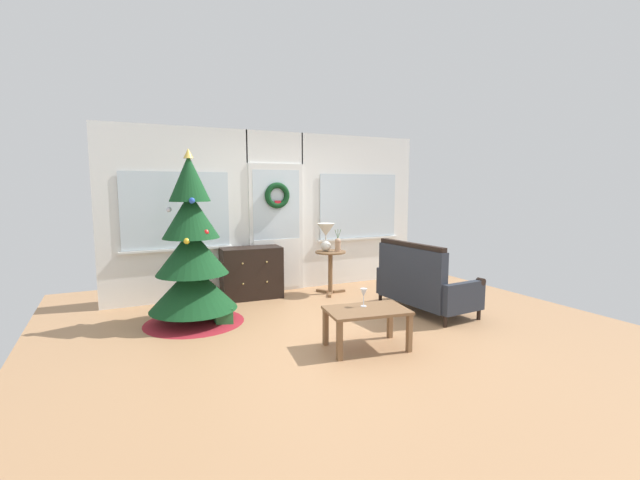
% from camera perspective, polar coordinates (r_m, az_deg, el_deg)
% --- Properties ---
extents(ground_plane, '(6.76, 6.76, 0.00)m').
position_cam_1_polar(ground_plane, '(5.31, 2.15, -11.48)').
color(ground_plane, '#AD7F56').
extents(back_wall_with_door, '(5.20, 0.19, 2.55)m').
position_cam_1_polar(back_wall_with_door, '(6.95, -5.91, 3.70)').
color(back_wall_with_door, white).
rests_on(back_wall_with_door, ground).
extents(christmas_tree, '(1.23, 1.23, 2.14)m').
position_cam_1_polar(christmas_tree, '(5.53, -16.57, -2.57)').
color(christmas_tree, '#4C331E').
rests_on(christmas_tree, ground).
extents(dresser_cabinet, '(0.92, 0.48, 0.78)m').
position_cam_1_polar(dresser_cabinet, '(6.63, -9.07, -4.30)').
color(dresser_cabinet, black).
rests_on(dresser_cabinet, ground).
extents(settee_sofa, '(0.81, 1.42, 0.96)m').
position_cam_1_polar(settee_sofa, '(5.98, 13.25, -5.79)').
color(settee_sofa, black).
rests_on(settee_sofa, ground).
extents(side_table, '(0.50, 0.48, 0.68)m').
position_cam_1_polar(side_table, '(6.79, 1.38, -3.14)').
color(side_table, brown).
rests_on(side_table, ground).
extents(table_lamp, '(0.28, 0.28, 0.44)m').
position_cam_1_polar(table_lamp, '(6.73, 0.79, 0.90)').
color(table_lamp, silver).
rests_on(table_lamp, side_table).
extents(flower_vase, '(0.11, 0.10, 0.35)m').
position_cam_1_polar(flower_vase, '(6.74, 2.38, -0.54)').
color(flower_vase, tan).
rests_on(flower_vase, side_table).
extents(coffee_table, '(0.91, 0.64, 0.42)m').
position_cam_1_polar(coffee_table, '(4.58, 6.21, -9.83)').
color(coffee_table, brown).
rests_on(coffee_table, ground).
extents(wine_glass, '(0.08, 0.08, 0.20)m').
position_cam_1_polar(wine_glass, '(4.61, 5.81, -7.05)').
color(wine_glass, silver).
rests_on(wine_glass, coffee_table).
extents(gift_box, '(0.21, 0.19, 0.21)m').
position_cam_1_polar(gift_box, '(5.51, -12.72, -9.82)').
color(gift_box, '#266633').
rests_on(gift_box, ground).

